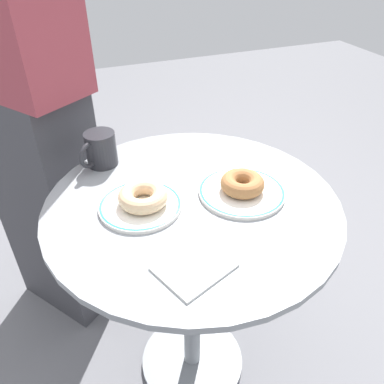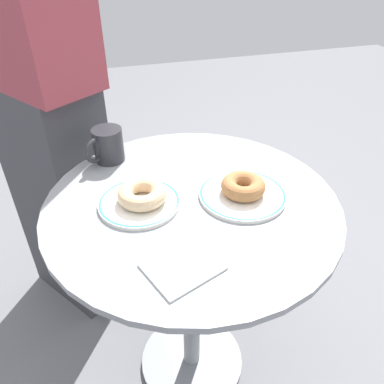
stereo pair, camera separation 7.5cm
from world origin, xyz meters
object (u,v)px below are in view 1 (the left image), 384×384
object	(u,v)px
donut_glazed	(143,197)
donut_cinnamon	(242,183)
plate_right	(242,191)
paper_napkin	(194,267)
person_figure	(25,109)
cafe_table	(192,259)
plate_left	(140,205)
coffee_mug	(100,149)

from	to	relation	value
donut_glazed	donut_cinnamon	world-z (taller)	same
plate_right	paper_napkin	size ratio (longest dim) A/B	1.54
plate_right	donut_cinnamon	distance (m)	0.03
donut_cinnamon	person_figure	size ratio (longest dim) A/B	0.07
donut_cinnamon	paper_napkin	bearing A→B (deg)	-137.09
cafe_table	plate_left	distance (m)	0.25
donut_glazed	plate_right	bearing A→B (deg)	-8.69
plate_right	person_figure	world-z (taller)	person_figure
donut_cinnamon	person_figure	xyz separation A→B (m)	(-0.49, 0.52, 0.07)
plate_left	donut_cinnamon	bearing A→B (deg)	-8.71
donut_cinnamon	donut_glazed	bearing A→B (deg)	171.31
cafe_table	plate_left	world-z (taller)	plate_left
donut_cinnamon	person_figure	world-z (taller)	person_figure
cafe_table	donut_cinnamon	distance (m)	0.28
paper_napkin	coffee_mug	bearing A→B (deg)	101.77
cafe_table	paper_napkin	bearing A→B (deg)	-110.52
person_figure	plate_right	bearing A→B (deg)	-46.82
plate_right	cafe_table	bearing A→B (deg)	171.42
plate_left	coffee_mug	world-z (taller)	coffee_mug
cafe_table	donut_cinnamon	bearing A→B (deg)	-8.58
donut_cinnamon	paper_napkin	size ratio (longest dim) A/B	0.78
cafe_table	donut_glazed	size ratio (longest dim) A/B	6.11
person_figure	cafe_table	bearing A→B (deg)	-54.43
donut_glazed	person_figure	world-z (taller)	person_figure
cafe_table	donut_glazed	world-z (taller)	donut_glazed
cafe_table	coffee_mug	bearing A→B (deg)	124.80
donut_glazed	donut_cinnamon	size ratio (longest dim) A/B	1.09
plate_left	paper_napkin	xyz separation A→B (m)	(0.05, -0.24, -0.00)
cafe_table	donut_cinnamon	size ratio (longest dim) A/B	6.63
cafe_table	coffee_mug	world-z (taller)	coffee_mug
plate_right	donut_glazed	size ratio (longest dim) A/B	1.83
paper_napkin	donut_glazed	bearing A→B (deg)	99.93
plate_right	person_figure	xyz separation A→B (m)	(-0.49, 0.52, 0.10)
plate_right	paper_napkin	distance (m)	0.29
donut_glazed	paper_napkin	xyz separation A→B (m)	(0.04, -0.23, -0.03)
coffee_mug	cafe_table	bearing A→B (deg)	-55.20
paper_napkin	plate_right	bearing A→B (deg)	42.91
donut_cinnamon	cafe_table	bearing A→B (deg)	171.42
cafe_table	coffee_mug	size ratio (longest dim) A/B	6.55
plate_left	donut_glazed	distance (m)	0.03
cafe_table	paper_napkin	size ratio (longest dim) A/B	5.16
paper_napkin	coffee_mug	xyz separation A→B (m)	(-0.10, 0.47, 0.05)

